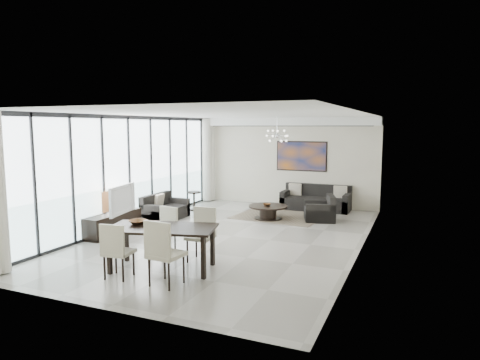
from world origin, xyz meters
The scene contains 20 objects.
room_shell centered at (0.46, 0.00, 1.45)m, with size 6.00×9.00×2.90m.
window_wall centered at (-2.86, 0.00, 1.47)m, with size 0.37×8.95×2.90m.
soffit centered at (0.00, 4.30, 2.77)m, with size 5.98×0.40×0.26m, color white.
painting centered at (0.50, 4.47, 1.65)m, with size 1.68×0.04×0.98m, color #AC5917.
chandelier centered at (0.30, 2.50, 2.35)m, with size 0.66×0.66×0.71m.
rug centered at (0.35, 2.60, 0.01)m, with size 2.44×1.87×0.01m, color black.
coffee_table centered at (0.16, 2.16, 0.22)m, with size 1.10×1.10×0.39m.
bowl_coffee centered at (0.14, 2.11, 0.42)m, with size 0.22×0.22×0.07m, color brown.
sofa_main centered at (1.10, 4.07, 0.26)m, with size 2.13×0.87×0.77m.
loveseat centered at (-2.54, 0.99, 0.24)m, with size 0.80×1.41×0.71m.
armchair centered at (1.59, 2.55, 0.25)m, with size 1.03×1.06×0.72m.
side_table centered at (-2.40, 2.48, 0.40)m, with size 0.43×0.43×0.59m.
tv_console centered at (-2.76, -0.95, 0.26)m, with size 0.47×1.67×0.52m, color black.
television centered at (-2.60, -0.93, 0.87)m, with size 1.20×0.16×0.69m, color gray.
dining_table centered at (-0.19, -2.69, 0.72)m, with size 2.10×1.42×0.80m.
dining_chair_sw centered at (-0.64, -3.44, 0.56)m, with size 0.50×0.50×0.98m.
dining_chair_se centered at (0.28, -3.42, 0.64)m, with size 0.56×0.56×1.11m.
dining_chair_nw centered at (-0.62, -1.92, 0.57)m, with size 0.53×0.53×0.99m.
dining_chair_ne centered at (0.21, -1.88, 0.60)m, with size 0.49×0.49×1.04m.
bowl_dining centered at (-0.73, -2.68, 0.84)m, with size 0.32×0.32×0.08m, color brown.
Camera 1 is at (4.08, -9.14, 2.62)m, focal length 32.00 mm.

